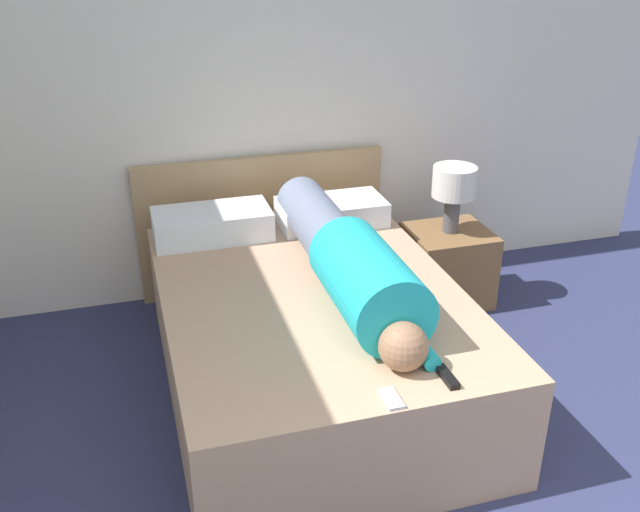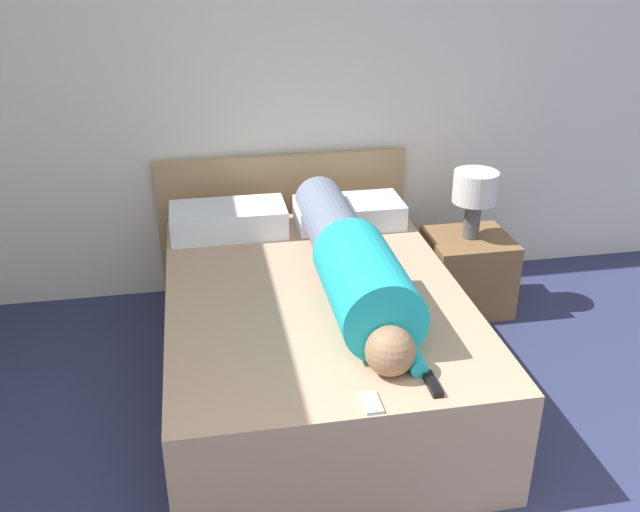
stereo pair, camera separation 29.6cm
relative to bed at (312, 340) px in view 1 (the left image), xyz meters
name	(u,v)px [view 1 (the left image)]	position (x,y,z in m)	size (l,w,h in m)	color
wall_back	(279,78)	(0.14, 1.18, 1.03)	(5.12, 0.06, 2.60)	silver
bed	(312,340)	(0.00, 0.00, 0.00)	(1.39, 1.93, 0.54)	tan
headboard	(263,224)	(0.00, 1.11, 0.16)	(1.51, 0.04, 0.86)	tan
nightstand	(447,266)	(1.03, 0.64, -0.04)	(0.48, 0.43, 0.46)	brown
table_lamp	(454,186)	(1.03, 0.64, 0.47)	(0.25, 0.25, 0.40)	#4C4C51
person_lying	(349,261)	(0.17, -0.04, 0.43)	(0.35, 1.65, 0.35)	#936B4C
pillow_near_headboard	(212,224)	(-0.35, 0.75, 0.35)	(0.63, 0.33, 0.16)	white
pillow_second	(331,212)	(0.33, 0.75, 0.34)	(0.60, 0.33, 0.14)	white
tv_remote	(447,377)	(0.31, -0.83, 0.28)	(0.04, 0.15, 0.02)	black
cell_phone	(391,399)	(0.05, -0.89, 0.28)	(0.06, 0.13, 0.01)	#B2B7BC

